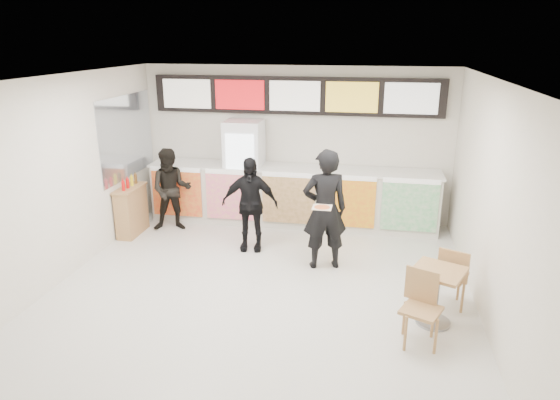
% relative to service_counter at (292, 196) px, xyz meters
% --- Properties ---
extents(floor, '(7.00, 7.00, 0.00)m').
position_rel_service_counter_xyz_m(floor, '(-0.00, -3.09, -0.57)').
color(floor, beige).
rests_on(floor, ground).
extents(ceiling, '(7.00, 7.00, 0.00)m').
position_rel_service_counter_xyz_m(ceiling, '(-0.00, -3.09, 2.43)').
color(ceiling, white).
rests_on(ceiling, wall_back).
extents(wall_back, '(6.00, 0.00, 6.00)m').
position_rel_service_counter_xyz_m(wall_back, '(-0.00, 0.41, 0.93)').
color(wall_back, silver).
rests_on(wall_back, floor).
extents(wall_left, '(0.00, 7.00, 7.00)m').
position_rel_service_counter_xyz_m(wall_left, '(-3.00, -3.09, 0.93)').
color(wall_left, silver).
rests_on(wall_left, floor).
extents(wall_right, '(0.00, 7.00, 7.00)m').
position_rel_service_counter_xyz_m(wall_right, '(3.00, -3.09, 0.93)').
color(wall_right, silver).
rests_on(wall_right, floor).
extents(service_counter, '(5.56, 0.77, 1.14)m').
position_rel_service_counter_xyz_m(service_counter, '(0.00, 0.00, 0.00)').
color(service_counter, silver).
rests_on(service_counter, floor).
extents(menu_board, '(5.50, 0.14, 0.70)m').
position_rel_service_counter_xyz_m(menu_board, '(0.00, 0.32, 1.88)').
color(menu_board, black).
rests_on(menu_board, wall_back).
extents(drinks_fridge, '(0.70, 0.67, 2.00)m').
position_rel_service_counter_xyz_m(drinks_fridge, '(-0.93, 0.02, 0.43)').
color(drinks_fridge, white).
rests_on(drinks_fridge, floor).
extents(mirror_panel, '(0.01, 2.00, 1.50)m').
position_rel_service_counter_xyz_m(mirror_panel, '(-2.99, -0.64, 1.18)').
color(mirror_panel, '#B2B7BF').
rests_on(mirror_panel, wall_left).
extents(customer_main, '(0.80, 0.65, 1.92)m').
position_rel_service_counter_xyz_m(customer_main, '(0.81, -1.80, 0.39)').
color(customer_main, black).
rests_on(customer_main, floor).
extents(customer_left, '(0.90, 0.79, 1.57)m').
position_rel_service_counter_xyz_m(customer_left, '(-2.16, -0.70, 0.21)').
color(customer_left, black).
rests_on(customer_left, floor).
extents(customer_mid, '(0.99, 0.48, 1.62)m').
position_rel_service_counter_xyz_m(customer_mid, '(-0.50, -1.33, 0.24)').
color(customer_mid, black).
rests_on(customer_mid, floor).
extents(pizza_slice, '(0.36, 0.36, 0.02)m').
position_rel_service_counter_xyz_m(pizza_slice, '(0.81, -2.25, 0.58)').
color(pizza_slice, beige).
rests_on(pizza_slice, customer_main).
extents(cafe_table, '(1.00, 1.56, 0.89)m').
position_rel_service_counter_xyz_m(cafe_table, '(2.38, -3.21, -0.05)').
color(cafe_table, tan).
rests_on(cafe_table, floor).
extents(condiment_ledge, '(0.33, 0.81, 1.07)m').
position_rel_service_counter_xyz_m(condiment_ledge, '(-2.82, -1.06, -0.11)').
color(condiment_ledge, tan).
rests_on(condiment_ledge, floor).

